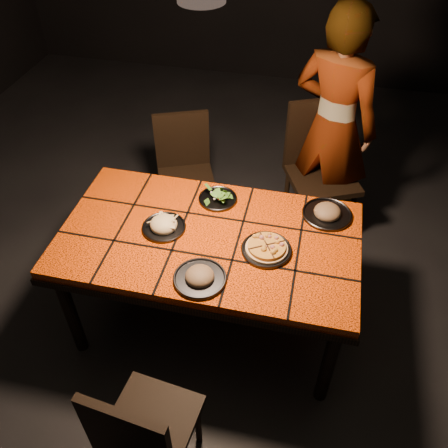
% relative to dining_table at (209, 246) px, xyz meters
% --- Properties ---
extents(room_shell, '(6.04, 7.04, 3.08)m').
position_rel_dining_table_xyz_m(room_shell, '(0.00, 0.00, 0.83)').
color(room_shell, black).
rests_on(room_shell, ground).
extents(dining_table, '(1.62, 0.92, 0.75)m').
position_rel_dining_table_xyz_m(dining_table, '(0.00, 0.00, 0.00)').
color(dining_table, '#F24A07').
rests_on(dining_table, ground).
extents(chair_near, '(0.42, 0.42, 0.85)m').
position_rel_dining_table_xyz_m(chair_near, '(-0.06, -0.97, -0.19)').
color(chair_near, black).
rests_on(chair_near, ground).
extents(chair_far_left, '(0.51, 0.51, 0.87)m').
position_rel_dining_table_xyz_m(chair_far_left, '(-0.42, 0.92, -0.17)').
color(chair_far_left, black).
rests_on(chair_far_left, ground).
extents(chair_far_right, '(0.59, 0.59, 0.99)m').
position_rel_dining_table_xyz_m(chair_far_right, '(0.53, 1.08, -0.10)').
color(chair_far_right, black).
rests_on(chair_far_right, ground).
extents(diner, '(0.72, 0.61, 1.67)m').
position_rel_dining_table_xyz_m(diner, '(0.58, 1.12, 0.16)').
color(diner, brown).
rests_on(diner, ground).
extents(plate_pizza, '(0.30, 0.30, 0.04)m').
position_rel_dining_table_xyz_m(plate_pizza, '(0.32, -0.05, 0.10)').
color(plate_pizza, '#333337').
rests_on(plate_pizza, dining_table).
extents(plate_pasta, '(0.24, 0.24, 0.08)m').
position_rel_dining_table_xyz_m(plate_pasta, '(-0.25, -0.00, 0.10)').
color(plate_pasta, '#333337').
rests_on(plate_pasta, dining_table).
extents(plate_salad, '(0.22, 0.22, 0.07)m').
position_rel_dining_table_xyz_m(plate_salad, '(-0.02, 0.30, 0.10)').
color(plate_salad, '#333337').
rests_on(plate_salad, dining_table).
extents(plate_mushroom_a, '(0.26, 0.26, 0.09)m').
position_rel_dining_table_xyz_m(plate_mushroom_a, '(0.03, -0.31, 0.10)').
color(plate_mushroom_a, '#333337').
rests_on(plate_mushroom_a, dining_table).
extents(plate_mushroom_b, '(0.28, 0.28, 0.09)m').
position_rel_dining_table_xyz_m(plate_mushroom_b, '(0.61, 0.30, 0.10)').
color(plate_mushroom_b, '#333337').
rests_on(plate_mushroom_b, dining_table).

